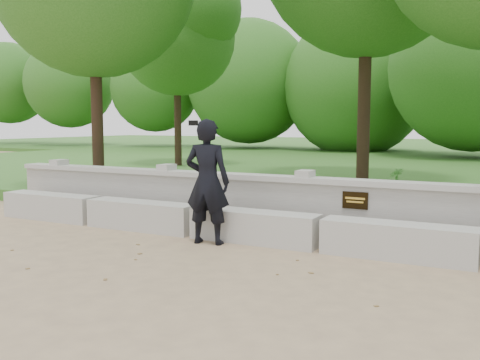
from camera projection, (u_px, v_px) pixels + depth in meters
name	position (u px, v px, depth m)	size (l,w,h in m)	color
ground	(261.00, 289.00, 5.51)	(80.00, 80.00, 0.00)	tan
lawn	(439.00, 170.00, 17.84)	(40.00, 22.00, 0.25)	#33621E
concrete_bench	(321.00, 233.00, 7.16)	(11.90, 0.45, 0.45)	#BAB8B0
parapet_wall	(337.00, 208.00, 7.75)	(12.50, 0.35, 0.90)	#AFADA5
man_main	(207.00, 182.00, 7.47)	(0.70, 0.64, 1.76)	black
tree_far_left	(177.00, 27.00, 17.81)	(3.95, 3.95, 6.60)	#382619
shrub_a	(310.00, 185.00, 9.89)	(0.32, 0.21, 0.60)	#377528
shrub_d	(396.00, 183.00, 10.41)	(0.32, 0.29, 0.57)	#377528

